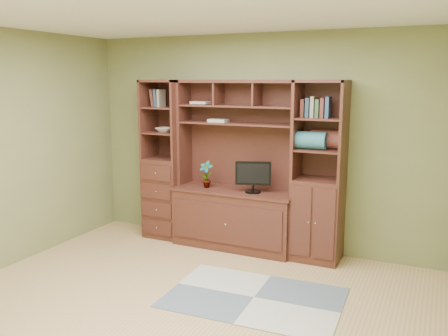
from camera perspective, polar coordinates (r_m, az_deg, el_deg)
The scene contains 11 objects.
room at distance 4.06m, azimuth -5.95°, elevation -0.16°, with size 4.60×4.10×2.64m.
center_hutch at distance 5.72m, azimuth 1.24°, elevation 0.24°, with size 1.54×0.53×2.05m, color #441F17.
left_tower at distance 6.22m, azimuth -7.07°, elevation 1.00°, with size 0.50×0.45×2.05m, color #441F17.
right_tower at distance 5.44m, azimuth 11.35°, elevation -0.51°, with size 0.55×0.45×2.05m, color #441F17.
rug at distance 4.69m, azimuth 3.64°, elevation -15.30°, with size 1.63×1.09×0.01m, color gray.
monitor at distance 5.60m, azimuth 3.53°, elevation -0.40°, with size 0.42×0.19×0.51m, color black.
orchid at distance 5.87m, azimuth -2.15°, elevation -0.78°, with size 0.18×0.12×0.33m, color #984E33.
magazines at distance 5.84m, azimuth -0.67°, elevation 5.74°, with size 0.23×0.17×0.04m, color #AEA394.
bowl at distance 6.17m, azimuth -7.16°, elevation 4.60°, with size 0.22×0.22×0.05m, color beige.
blanket_teal at distance 5.35m, azimuth 10.42°, elevation 3.29°, with size 0.34×0.20×0.20m, color #2B6773.
blanket_red at distance 5.44m, azimuth 12.42°, elevation 3.41°, with size 0.38×0.21×0.21m, color brown.
Camera 1 is at (2.06, -3.42, 2.05)m, focal length 38.00 mm.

